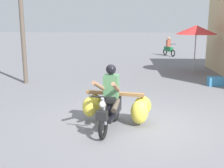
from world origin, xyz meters
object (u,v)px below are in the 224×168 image
at_px(motorbike_distant_ahead_left, 169,48).
at_px(produce_crate, 215,81).
at_px(motorbike_main_loaded, 119,105).
at_px(market_umbrella_near_shop, 196,30).
at_px(utility_pole, 22,16).

distance_m(motorbike_distant_ahead_left, produce_crate, 10.16).
relative_size(motorbike_main_loaded, produce_crate, 3.26).
bearing_deg(motorbike_main_loaded, market_umbrella_near_shop, 63.96).
bearing_deg(motorbike_distant_ahead_left, utility_pole, -126.85).
height_order(motorbike_main_loaded, utility_pole, utility_pole).
bearing_deg(motorbike_main_loaded, utility_pole, 130.50).
distance_m(motorbike_main_loaded, produce_crate, 5.98).
distance_m(market_umbrella_near_shop, produce_crate, 3.50).
bearing_deg(motorbike_distant_ahead_left, produce_crate, -88.05).
bearing_deg(utility_pole, market_umbrella_near_shop, 19.75).
distance_m(motorbike_main_loaded, market_umbrella_near_shop, 8.48).
bearing_deg(utility_pole, motorbike_distant_ahead_left, 53.15).
bearing_deg(market_umbrella_near_shop, utility_pole, -160.25).
xyz_separation_m(motorbike_distant_ahead_left, utility_pole, (-7.51, -10.01, 2.19)).
distance_m(market_umbrella_near_shop, utility_pole, 8.18).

